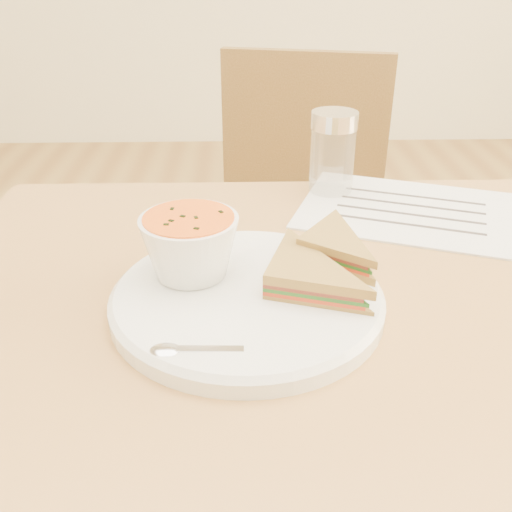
{
  "coord_description": "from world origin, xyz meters",
  "views": [
    {
      "loc": [
        -0.13,
        -0.52,
        1.09
      ],
      "look_at": [
        -0.12,
        0.01,
        0.8
      ],
      "focal_mm": 40.0,
      "sensor_mm": 36.0,
      "label": 1
    }
  ],
  "objects_px": {
    "soup_bowl": "(190,249)",
    "condiment_shaker": "(332,153)",
    "plate": "(247,300)",
    "chair_far": "(289,263)"
  },
  "relations": [
    {
      "from": "chair_far",
      "to": "condiment_shaker",
      "type": "bearing_deg",
      "value": 108.68
    },
    {
      "from": "plate",
      "to": "soup_bowl",
      "type": "height_order",
      "value": "soup_bowl"
    },
    {
      "from": "soup_bowl",
      "to": "condiment_shaker",
      "type": "relative_size",
      "value": 0.84
    },
    {
      "from": "plate",
      "to": "soup_bowl",
      "type": "bearing_deg",
      "value": 151.05
    },
    {
      "from": "soup_bowl",
      "to": "condiment_shaker",
      "type": "xyz_separation_m",
      "value": [
        0.19,
        0.29,
        0.01
      ]
    },
    {
      "from": "plate",
      "to": "soup_bowl",
      "type": "relative_size",
      "value": 2.74
    },
    {
      "from": "chair_far",
      "to": "plate",
      "type": "bearing_deg",
      "value": 94.24
    },
    {
      "from": "soup_bowl",
      "to": "condiment_shaker",
      "type": "bearing_deg",
      "value": 55.87
    },
    {
      "from": "condiment_shaker",
      "to": "plate",
      "type": "bearing_deg",
      "value": -112.74
    },
    {
      "from": "chair_far",
      "to": "plate",
      "type": "relative_size",
      "value": 3.07
    }
  ]
}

